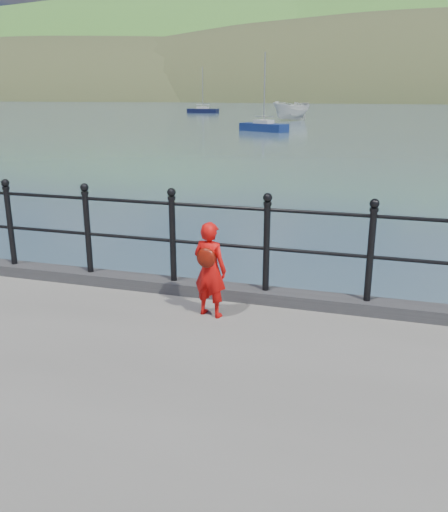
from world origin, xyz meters
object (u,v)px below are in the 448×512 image
(child, at_px, (210,269))
(launch_white, at_px, (291,111))
(railing, at_px, (218,233))
(sailboat_left, at_px, (203,111))
(sailboat_port, at_px, (264,128))

(child, xyz_separation_m, launch_white, (-9.69, 60.63, -0.42))
(railing, distance_m, sailboat_left, 82.78)
(sailboat_port, bearing_deg, sailboat_left, 143.32)
(child, bearing_deg, sailboat_port, -65.50)
(railing, xyz_separation_m, child, (0.09, -0.60, -0.26))
(sailboat_left, bearing_deg, launch_white, -43.64)
(sailboat_port, relative_size, sailboat_left, 0.95)
(railing, height_order, launch_white, railing)
(railing, distance_m, child, 0.66)
(launch_white, distance_m, sailboat_left, 25.19)
(railing, distance_m, sailboat_port, 42.83)
(child, relative_size, sailboat_port, 0.16)
(sailboat_left, bearing_deg, railing, -68.27)
(child, bearing_deg, railing, -69.28)
(railing, distance_m, launch_white, 60.79)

